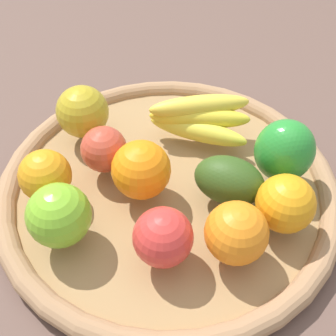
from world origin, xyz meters
TOP-DOWN VIEW (x-y plane):
  - ground_plane at (0.00, 0.00)m, footprint 2.40×2.40m
  - basket at (0.00, 0.00)m, footprint 0.48×0.48m
  - bell_pepper at (-0.14, 0.07)m, footprint 0.11×0.11m
  - apple_1 at (0.07, 0.10)m, footprint 0.09×0.09m
  - orange_1 at (0.15, -0.06)m, footprint 0.08×0.08m
  - orange_3 at (-0.08, 0.14)m, footprint 0.10×0.10m
  - apple_3 at (0.06, -0.07)m, footprint 0.09×0.09m
  - banana_bunch at (-0.09, -0.06)m, footprint 0.15×0.14m
  - orange_2 at (0.04, 0.00)m, footprint 0.09×0.09m
  - orange_0 at (-0.01, 0.14)m, footprint 0.08×0.08m
  - avocado at (-0.05, 0.07)m, footprint 0.11×0.11m
  - apple_2 at (0.06, -0.15)m, footprint 0.11×0.11m
  - apple_0 at (0.16, 0.01)m, footprint 0.11×0.11m

SIDE VIEW (x-z plane):
  - ground_plane at x=0.00m, z-range 0.00..0.00m
  - basket at x=0.00m, z-range 0.00..0.03m
  - banana_bunch at x=-0.09m, z-range 0.03..0.09m
  - avocado at x=-0.05m, z-range 0.03..0.10m
  - apple_3 at x=0.06m, z-range 0.03..0.10m
  - orange_1 at x=0.15m, z-range 0.03..0.10m
  - apple_1 at x=0.07m, z-range 0.03..0.10m
  - orange_3 at x=-0.08m, z-range 0.03..0.11m
  - orange_0 at x=-0.01m, z-range 0.03..0.11m
  - apple_0 at x=0.16m, z-range 0.03..0.11m
  - orange_2 at x=0.04m, z-range 0.03..0.11m
  - apple_2 at x=0.06m, z-range 0.03..0.11m
  - bell_pepper at x=-0.14m, z-range 0.03..0.12m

